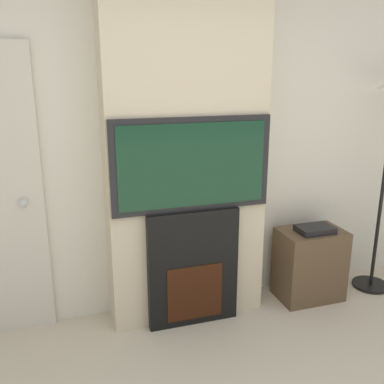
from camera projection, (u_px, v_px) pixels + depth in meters
name	position (u px, v px, depth m)	size (l,w,h in m)	color
wall_back	(179.00, 140.00, 3.26)	(6.00, 0.06, 2.70)	silver
chimney_breast	(186.00, 144.00, 3.09)	(1.17, 0.31, 2.70)	beige
fireplace	(192.00, 267.00, 3.20)	(0.68, 0.15, 0.90)	black
television	(192.00, 165.00, 2.98)	(1.15, 0.07, 0.67)	black
media_stand	(310.00, 263.00, 3.57)	(0.53, 0.36, 0.65)	brown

